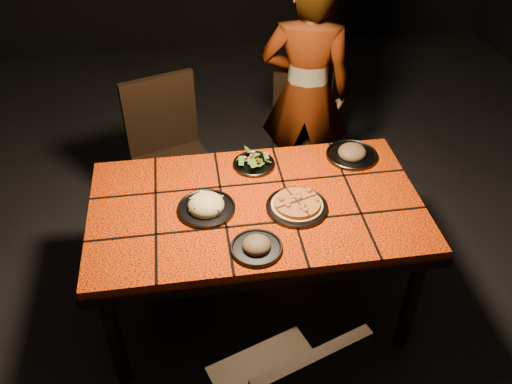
{
  "coord_description": "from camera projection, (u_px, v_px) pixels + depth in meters",
  "views": [
    {
      "loc": [
        -0.29,
        -1.97,
        2.44
      ],
      "look_at": [
        -0.0,
        -0.0,
        0.82
      ],
      "focal_mm": 38.0,
      "sensor_mm": 36.0,
      "label": 1
    }
  ],
  "objects": [
    {
      "name": "dining_table",
      "position": [
        256.0,
        215.0,
        2.67
      ],
      "size": [
        1.62,
        0.92,
        0.75
      ],
      "color": "#FF4208",
      "rests_on": "ground"
    },
    {
      "name": "plate_pizza",
      "position": [
        297.0,
        206.0,
        2.57
      ],
      "size": [
        0.31,
        0.31,
        0.04
      ],
      "color": "#313136",
      "rests_on": "dining_table"
    },
    {
      "name": "plate_pasta",
      "position": [
        206.0,
        206.0,
        2.56
      ],
      "size": [
        0.28,
        0.28,
        0.09
      ],
      "color": "#313136",
      "rests_on": "dining_table"
    },
    {
      "name": "chair_far_left",
      "position": [
        169.0,
        147.0,
        3.31
      ],
      "size": [
        0.56,
        0.56,
        0.99
      ],
      "rotation": [
        0.0,
        0.0,
        0.31
      ],
      "color": "black",
      "rests_on": "ground"
    },
    {
      "name": "room_shell",
      "position": [
        256.0,
        59.0,
        2.14
      ],
      "size": [
        6.04,
        7.04,
        3.08
      ],
      "color": "black",
      "rests_on": "ground"
    },
    {
      "name": "plate_mushroom_b",
      "position": [
        352.0,
        153.0,
        2.9
      ],
      "size": [
        0.28,
        0.28,
        0.09
      ],
      "color": "#313136",
      "rests_on": "dining_table"
    },
    {
      "name": "diner",
      "position": [
        306.0,
        93.0,
        3.39
      ],
      "size": [
        0.65,
        0.51,
        1.56
      ],
      "primitive_type": "imported",
      "rotation": [
        0.0,
        0.0,
        2.88
      ],
      "color": "brown",
      "rests_on": "ground"
    },
    {
      "name": "plate_salad",
      "position": [
        254.0,
        162.0,
        2.84
      ],
      "size": [
        0.22,
        0.22,
        0.07
      ],
      "color": "#313136",
      "rests_on": "dining_table"
    },
    {
      "name": "chair_far_right",
      "position": [
        302.0,
        130.0,
        3.6
      ],
      "size": [
        0.43,
        0.43,
        0.86
      ],
      "rotation": [
        0.0,
        0.0,
        -0.13
      ],
      "color": "black",
      "rests_on": "ground"
    },
    {
      "name": "plate_mushroom_a",
      "position": [
        257.0,
        246.0,
        2.36
      ],
      "size": [
        0.23,
        0.23,
        0.08
      ],
      "color": "#313136",
      "rests_on": "dining_table"
    }
  ]
}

